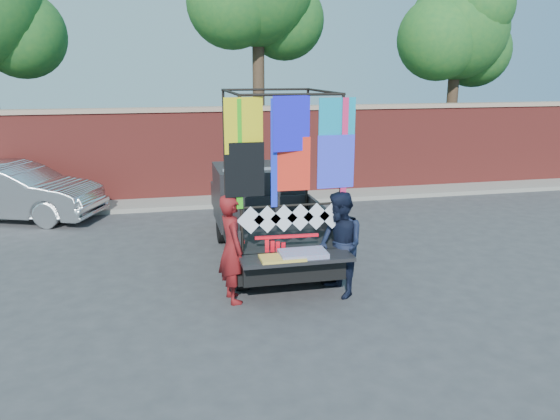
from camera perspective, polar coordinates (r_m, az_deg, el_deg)
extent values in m
plane|color=#38383A|center=(9.47, 0.85, -8.10)|extent=(90.00, 90.00, 0.00)
cube|color=maroon|center=(15.82, -4.99, 5.80)|extent=(30.00, 0.35, 2.50)
cube|color=tan|center=(15.67, -5.09, 10.50)|extent=(30.00, 0.45, 0.12)
cube|color=gray|center=(15.37, -4.54, 1.03)|extent=(30.00, 1.20, 0.12)
sphere|color=#1A5C23|center=(17.50, -25.30, 16.20)|extent=(2.40, 2.40, 2.40)
cylinder|color=#38281C|center=(17.00, -2.24, 11.47)|extent=(0.36, 0.36, 5.46)
sphere|color=#1A5C23|center=(17.60, 0.49, 19.21)|extent=(2.40, 2.40, 2.40)
sphere|color=#1A5C23|center=(16.65, -5.04, 20.78)|extent=(2.60, 2.60, 2.60)
cylinder|color=#38281C|center=(19.27, 17.46, 9.84)|extent=(0.36, 0.36, 4.55)
sphere|color=#1A5C23|center=(19.26, 18.07, 17.56)|extent=(3.20, 3.20, 3.20)
sphere|color=#1A5C23|center=(20.03, 19.64, 15.43)|extent=(2.40, 2.40, 2.40)
sphere|color=#1A5C23|center=(18.60, 16.25, 16.81)|extent=(2.60, 2.60, 2.60)
sphere|color=#1A5C23|center=(18.95, 20.03, 19.44)|extent=(2.20, 2.20, 2.20)
cylinder|color=black|center=(11.82, -6.02, -1.85)|extent=(0.22, 0.65, 0.65)
cylinder|color=black|center=(9.32, -4.13, -6.38)|extent=(0.22, 0.65, 0.65)
cylinder|color=black|center=(12.07, 1.23, -1.42)|extent=(0.22, 0.65, 0.65)
cylinder|color=black|center=(9.64, 4.96, -5.67)|extent=(0.22, 0.65, 0.65)
cube|color=black|center=(10.58, -1.05, -2.81)|extent=(1.67, 4.13, 0.29)
cube|color=black|center=(9.81, -0.20, -2.53)|extent=(1.77, 2.26, 0.10)
cube|color=black|center=(9.61, -5.25, -1.62)|extent=(0.06, 2.26, 0.44)
cube|color=black|center=(9.96, 4.66, -1.02)|extent=(0.06, 2.26, 0.44)
cube|color=black|center=(10.80, -1.45, 0.26)|extent=(1.77, 0.06, 0.44)
cube|color=black|center=(11.70, -2.35, 1.63)|extent=(1.77, 1.57, 1.23)
cube|color=#8C9EAD|center=(11.19, -1.97, 3.09)|extent=(1.57, 0.06, 0.54)
cube|color=#8C9EAD|center=(12.37, -2.96, 3.26)|extent=(1.57, 0.10, 0.69)
cube|color=black|center=(12.79, -3.19, 1.62)|extent=(1.72, 0.88, 0.54)
cube|color=black|center=(8.53, 1.76, -5.06)|extent=(1.77, 0.54, 0.06)
cube|color=black|center=(8.87, 1.39, -6.86)|extent=(1.82, 0.15, 0.18)
cylinder|color=black|center=(8.37, -4.11, 3.46)|extent=(0.05, 0.05, 2.46)
cylinder|color=black|center=(10.39, -5.80, 5.60)|extent=(0.05, 0.05, 2.46)
cylinder|color=black|center=(8.75, 6.41, 3.88)|extent=(0.05, 0.05, 2.46)
cylinder|color=black|center=(10.69, 2.86, 5.91)|extent=(0.05, 0.05, 2.46)
cylinder|color=black|center=(8.38, 1.31, 11.97)|extent=(1.67, 0.04, 0.04)
cylinder|color=black|center=(10.39, -1.45, 12.48)|extent=(1.67, 0.04, 0.04)
cylinder|color=black|center=(9.25, -5.22, 12.16)|extent=(0.04, 2.11, 0.04)
cylinder|color=black|center=(9.58, 4.61, 12.26)|extent=(0.04, 2.11, 0.04)
cylinder|color=black|center=(8.63, 1.25, 0.49)|extent=(1.67, 0.04, 0.04)
cube|color=yellow|center=(8.25, -3.71, 8.82)|extent=(0.61, 0.01, 0.84)
cube|color=#1C1DFF|center=(8.35, 1.39, 8.92)|extent=(0.61, 0.01, 0.84)
cube|color=#0D98BE|center=(8.59, 6.16, 9.00)|extent=(0.61, 0.01, 0.84)
cube|color=black|center=(8.30, -3.60, 4.40)|extent=(0.61, 0.01, 0.84)
cube|color=red|center=(8.48, 1.30, 4.64)|extent=(0.61, 0.01, 0.84)
cube|color=#3541FF|center=(8.64, 6.13, 4.76)|extent=(0.61, 0.01, 0.84)
cube|color=green|center=(8.27, -4.32, 5.73)|extent=(0.10, 0.01, 1.67)
cube|color=#E02561|center=(8.66, 6.75, 6.08)|extent=(0.10, 0.01, 1.67)
cube|color=#1A32EB|center=(8.36, -0.63, 5.87)|extent=(0.10, 0.01, 1.67)
cube|color=white|center=(8.52, -3.09, -1.08)|extent=(0.44, 0.01, 0.44)
cube|color=white|center=(8.57, -1.32, -0.98)|extent=(0.44, 0.01, 0.44)
cube|color=white|center=(8.62, 0.42, -0.87)|extent=(0.44, 0.01, 0.44)
cube|color=white|center=(8.68, 2.14, -0.77)|extent=(0.44, 0.01, 0.44)
cube|color=white|center=(8.75, 3.84, -0.67)|extent=(0.44, 0.01, 0.44)
cube|color=white|center=(8.83, 5.50, -0.57)|extent=(0.44, 0.01, 0.44)
cube|color=#D62F5E|center=(8.53, 2.41, -4.58)|extent=(0.74, 0.44, 0.08)
cube|color=gold|center=(8.40, 0.25, -5.03)|extent=(0.69, 0.39, 0.04)
imported|color=#BABDC1|center=(14.99, -26.05, 1.75)|extent=(4.53, 2.94, 1.41)
imported|color=maroon|center=(8.71, -5.03, -4.03)|extent=(0.52, 0.70, 1.77)
imported|color=black|center=(8.94, 6.29, -3.63)|extent=(0.81, 0.96, 1.75)
cube|color=#FF0D1D|center=(8.73, 0.71, -2.78)|extent=(1.04, 0.10, 0.04)
cube|color=#FF0D1D|center=(8.75, -1.35, -4.99)|extent=(0.07, 0.02, 0.60)
cube|color=#FF0D1D|center=(8.77, -0.79, -5.07)|extent=(0.07, 0.02, 0.60)
cube|color=#FF0D1D|center=(8.80, -0.23, -5.16)|extent=(0.07, 0.02, 0.60)
cube|color=#FF0D1D|center=(8.82, 0.32, -5.24)|extent=(0.07, 0.02, 0.60)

